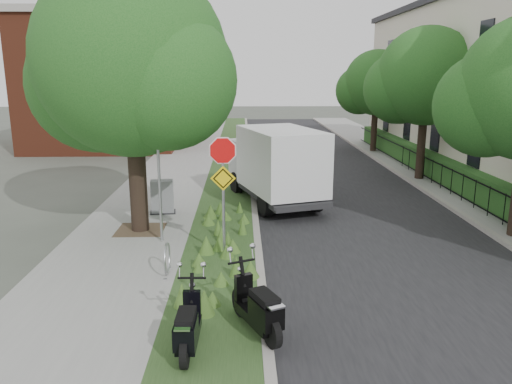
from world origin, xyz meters
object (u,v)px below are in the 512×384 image
(sign_assembly, at_px, (223,172))
(utility_cabinet, at_px, (162,197))
(scooter_near, at_px, (260,313))
(box_truck, at_px, (276,162))
(scooter_far, at_px, (188,332))

(sign_assembly, bearing_deg, utility_cabinet, 118.33)
(scooter_near, bearing_deg, box_truck, 84.55)
(box_truck, bearing_deg, sign_assembly, -106.99)
(sign_assembly, relative_size, scooter_far, 1.87)
(scooter_far, height_order, box_truck, box_truck)
(sign_assembly, distance_m, box_truck, 5.90)
(scooter_near, xyz_separation_m, utility_cabinet, (-3.00, 8.18, 0.10))
(sign_assembly, xyz_separation_m, scooter_far, (-0.46, -4.63, -1.81))
(scooter_near, height_order, utility_cabinet, utility_cabinet)
(sign_assembly, bearing_deg, scooter_near, -79.10)
(sign_assembly, xyz_separation_m, box_truck, (1.71, 5.59, -0.76))
(box_truck, bearing_deg, scooter_far, -101.95)
(scooter_far, distance_m, utility_cabinet, 8.91)
(scooter_far, bearing_deg, sign_assembly, 84.38)
(box_truck, height_order, utility_cabinet, box_truck)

